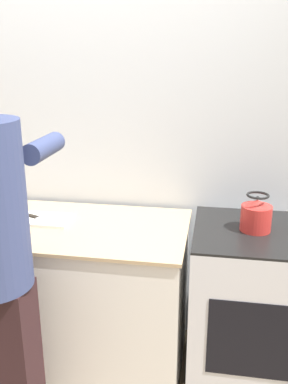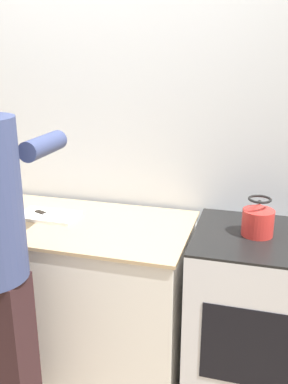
{
  "view_description": "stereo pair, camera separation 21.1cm",
  "coord_description": "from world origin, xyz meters",
  "px_view_note": "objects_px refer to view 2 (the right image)",
  "views": [
    {
      "loc": [
        0.67,
        -1.74,
        1.79
      ],
      "look_at": [
        0.33,
        0.24,
        1.13
      ],
      "focal_mm": 40.0,
      "sensor_mm": 36.0,
      "label": 1
    },
    {
      "loc": [
        0.88,
        -1.69,
        1.79
      ],
      "look_at": [
        0.33,
        0.24,
        1.13
      ],
      "focal_mm": 40.0,
      "sensor_mm": 36.0,
      "label": 2
    }
  ],
  "objects_px": {
    "knife": "(47,214)",
    "kettle": "(258,220)",
    "oven": "(251,318)",
    "cutting_board": "(48,216)"
  },
  "relations": [
    {
      "from": "knife",
      "to": "kettle",
      "type": "height_order",
      "value": "kettle"
    },
    {
      "from": "oven",
      "to": "knife",
      "type": "height_order",
      "value": "oven"
    },
    {
      "from": "cutting_board",
      "to": "kettle",
      "type": "distance_m",
      "value": 1.18
    },
    {
      "from": "knife",
      "to": "kettle",
      "type": "bearing_deg",
      "value": 19.77
    },
    {
      "from": "cutting_board",
      "to": "kettle",
      "type": "bearing_deg",
      "value": -3.25
    },
    {
      "from": "oven",
      "to": "kettle",
      "type": "height_order",
      "value": "kettle"
    },
    {
      "from": "oven",
      "to": "knife",
      "type": "bearing_deg",
      "value": 177.13
    },
    {
      "from": "kettle",
      "to": "oven",
      "type": "bearing_deg",
      "value": -32.52
    },
    {
      "from": "oven",
      "to": "knife",
      "type": "distance_m",
      "value": 1.26
    },
    {
      "from": "oven",
      "to": "kettle",
      "type": "distance_m",
      "value": 0.55
    }
  ]
}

